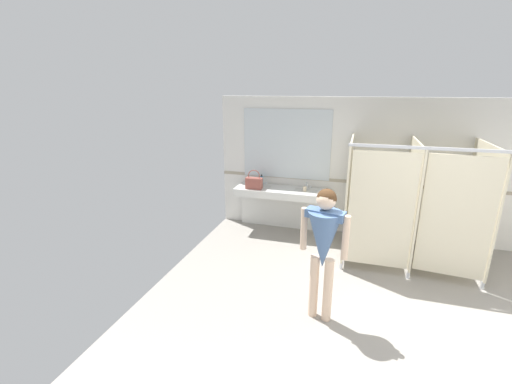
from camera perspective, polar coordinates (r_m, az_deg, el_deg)
ground_plane at (r=4.50m, az=24.31°, el=-23.53°), size 6.84×6.83×0.10m
wall_back at (r=6.80m, az=22.69°, el=3.26°), size 6.84×0.12×2.60m
wall_back_tile_band at (r=6.80m, az=22.50°, el=1.08°), size 6.84×0.01×0.06m
vanity_counter at (r=6.81m, az=4.48°, el=-1.16°), size 1.82×0.58×1.00m
mirror_panel at (r=6.76m, az=5.07°, el=7.91°), size 1.72×0.02×1.34m
bathroom_stalls at (r=5.87m, az=24.57°, el=-1.57°), size 2.03×1.56×2.01m
person_standing at (r=4.12m, az=11.20°, el=-7.73°), size 0.57×0.48×1.68m
handbag at (r=6.62m, az=-0.33°, el=1.56°), size 0.32×0.14×0.37m
soap_dispenser at (r=6.90m, az=0.93°, el=1.96°), size 0.07×0.07×0.21m
paper_cup at (r=6.53m, az=8.08°, el=0.51°), size 0.07×0.07×0.09m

